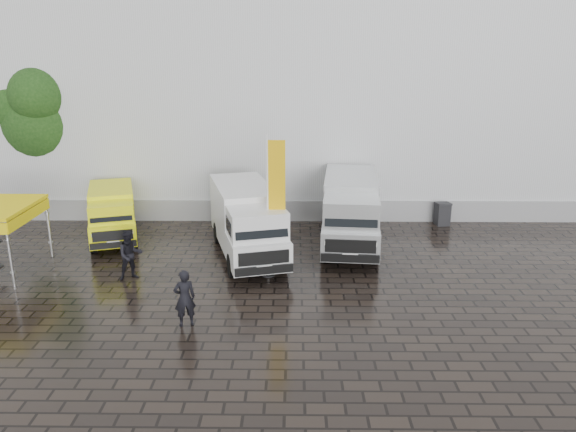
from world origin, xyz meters
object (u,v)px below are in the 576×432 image
(van_white, at_px, (247,223))
(van_silver, at_px, (350,213))
(wheelie_bin, at_px, (442,214))
(person_tent, at_px, (130,255))
(person_front, at_px, (185,298))
(van_yellow, at_px, (112,215))
(flagpole, at_px, (273,199))

(van_white, relative_size, van_silver, 0.97)
(wheelie_bin, relative_size, person_tent, 0.60)
(van_silver, height_order, person_front, van_silver)
(van_white, bearing_deg, van_silver, 2.57)
(van_yellow, xyz_separation_m, wheelie_bin, (14.78, 2.27, -0.55))
(van_white, distance_m, person_tent, 4.67)
(wheelie_bin, bearing_deg, van_silver, -156.49)
(van_yellow, xyz_separation_m, van_silver, (10.17, -0.63, 0.32))
(van_white, distance_m, wheelie_bin, 9.81)
(flagpole, relative_size, person_front, 2.92)
(van_silver, distance_m, person_front, 9.16)
(van_silver, distance_m, flagpole, 4.79)
(van_yellow, bearing_deg, van_white, -35.51)
(van_white, relative_size, person_tent, 3.49)
(person_tent, bearing_deg, van_silver, -2.39)
(wheelie_bin, distance_m, person_front, 14.39)
(person_tent, bearing_deg, wheelie_bin, 0.53)
(van_silver, bearing_deg, van_white, -157.27)
(wheelie_bin, bearing_deg, person_front, -143.72)
(van_yellow, xyz_separation_m, flagpole, (7.08, -3.97, 1.81))
(flagpole, xyz_separation_m, person_tent, (-5.09, -0.38, -2.00))
(flagpole, height_order, person_tent, flagpole)
(flagpole, height_order, wheelie_bin, flagpole)
(van_white, height_order, person_front, van_white)
(van_silver, distance_m, person_tent, 9.00)
(van_yellow, relative_size, person_front, 2.67)
(van_silver, distance_m, wheelie_bin, 5.52)
(van_white, bearing_deg, wheelie_bin, 10.61)
(van_yellow, bearing_deg, flagpole, -46.57)
(van_silver, relative_size, flagpole, 1.26)
(person_tent, bearing_deg, van_yellow, 87.68)
(van_white, distance_m, person_front, 6.10)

